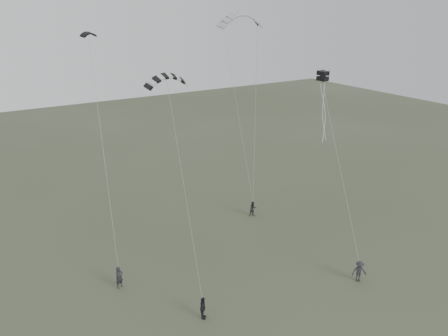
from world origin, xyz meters
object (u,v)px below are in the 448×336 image
flyer_right (253,209)px  kite_box (323,76)px  flyer_center (203,308)px  kite_striped (167,76)px  flyer_left (119,277)px  kite_pale_large (241,14)px  kite_dark_small (88,33)px  flyer_far (359,271)px

flyer_right → kite_box: bearing=-42.7°
kite_box → flyer_center: bearing=-169.2°
flyer_center → kite_striped: size_ratio=0.54×
kite_striped → flyer_left: bearing=175.7°
kite_pale_large → kite_box: (1.94, -9.09, -4.61)m
kite_pale_large → kite_box: bearing=-72.4°
kite_dark_small → kite_pale_large: 14.93m
flyer_left → kite_pale_large: (16.08, 8.87, 17.42)m
flyer_far → kite_pale_large: kite_pale_large is taller
flyer_center → kite_striped: (0.74, 5.56, 13.96)m
kite_striped → kite_box: size_ratio=3.78×
kite_pale_large → flyer_far: bearing=-87.7°
flyer_left → flyer_right: (14.68, 4.30, -0.08)m
flyer_right → kite_dark_small: kite_dark_small is taller
kite_dark_small → kite_striped: kite_dark_small is taller
kite_pale_large → flyer_center: bearing=-124.8°
flyer_center → flyer_right: bearing=-4.6°
kite_dark_small → kite_striped: size_ratio=0.48×
flyer_left → kite_box: 22.11m
flyer_right → flyer_far: 12.74m
flyer_center → flyer_far: 11.91m
flyer_far → kite_box: size_ratio=2.17×
kite_pale_large → kite_striped: kite_pale_large is taller
flyer_center → flyer_far: bearing=-58.9°
flyer_left → kite_striped: (4.19, -0.45, 13.92)m
flyer_center → kite_striped: bearing=35.2°
flyer_far → kite_dark_small: bearing=160.4°
flyer_left → flyer_center: bearing=-78.0°
flyer_left → kite_box: kite_box is taller
flyer_far → flyer_center: bearing=-163.9°
flyer_right → flyer_center: flyer_center is taller
kite_pale_large → kite_striped: 15.51m
flyer_right → flyer_far: flyer_far is taller
flyer_center → flyer_far: (11.66, -2.43, 0.04)m
flyer_far → kite_dark_small: (-13.74, 14.97, 16.29)m
flyer_left → kite_pale_large: size_ratio=0.38×
kite_box → flyer_far: bearing=-120.4°
flyer_center → kite_dark_small: size_ratio=1.14×
flyer_left → kite_dark_small: (1.37, 6.53, 16.29)m
kite_striped → kite_box: bearing=2.9°
flyer_center → kite_dark_small: (-2.08, 12.54, 16.34)m
flyer_right → kite_dark_small: bearing=-178.8°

